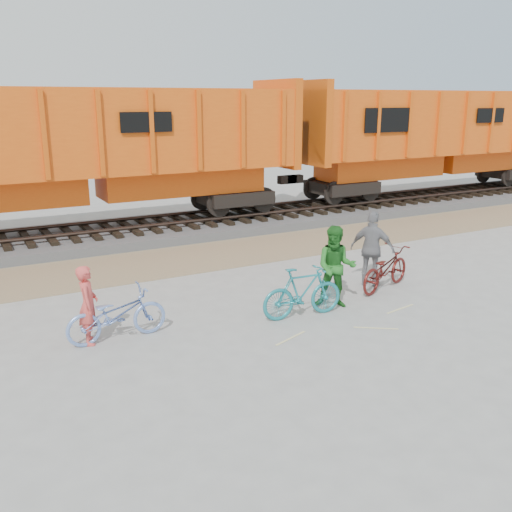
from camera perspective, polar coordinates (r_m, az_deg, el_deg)
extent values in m
plane|color=#9E9E99|center=(12.38, 5.45, -6.01)|extent=(120.00, 120.00, 0.00)
cube|color=#98825E|center=(16.97, -4.97, -0.01)|extent=(120.00, 3.00, 0.02)
cube|color=slate|center=(20.10, -9.02, 2.71)|extent=(120.00, 4.00, 0.30)
cube|color=black|center=(20.05, -9.04, 3.30)|extent=(0.22, 2.60, 0.12)
cube|color=black|center=(23.00, 6.41, 4.95)|extent=(0.22, 2.60, 0.12)
cylinder|color=#382821|center=(19.36, -8.33, 3.26)|extent=(120.00, 0.12, 0.12)
cylinder|color=#382821|center=(20.69, -9.74, 3.98)|extent=(120.00, 0.12, 0.12)
cube|color=black|center=(19.29, -15.89, 4.18)|extent=(11.20, 2.20, 0.80)
cube|color=#DD550F|center=(19.15, -16.08, 6.67)|extent=(11.76, 1.65, 0.90)
cube|color=#DD550F|center=(18.98, -16.47, 11.89)|extent=(14.00, 3.00, 2.60)
cube|color=#CC4C0C|center=(21.52, 2.04, 13.11)|extent=(0.30, 3.06, 3.10)
cube|color=black|center=(26.84, 17.25, 7.10)|extent=(11.20, 2.20, 0.80)
cube|color=#DD550F|center=(26.74, 17.40, 8.90)|extent=(11.76, 1.65, 0.90)
cube|color=#DD550F|center=(26.61, 17.71, 12.64)|extent=(14.00, 3.00, 2.60)
cube|color=#CC4C0C|center=(22.21, 5.00, 13.14)|extent=(0.30, 3.06, 3.10)
cube|color=black|center=(22.56, 13.07, 13.10)|extent=(2.20, 0.04, 0.90)
imported|color=#7291D5|center=(11.32, -13.76, -5.72)|extent=(1.97, 0.74, 1.03)
imported|color=teal|center=(12.14, 4.68, -3.63)|extent=(1.89, 0.68, 1.11)
imported|color=#511411|center=(14.23, 12.79, -1.25)|extent=(2.08, 1.30, 1.03)
imported|color=#D24641|center=(11.22, -16.44, -4.71)|extent=(0.51, 0.64, 1.54)
imported|color=#206620|center=(12.73, 7.99, -1.09)|extent=(1.14, 1.10, 1.85)
imported|color=slate|center=(14.35, 11.55, 0.70)|extent=(1.00, 1.16, 1.88)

